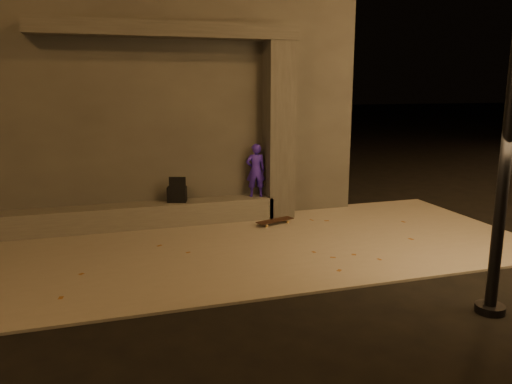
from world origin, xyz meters
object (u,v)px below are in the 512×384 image
object	(u,v)px
backpack	(177,193)
skateboard	(275,221)
skateboarder	(256,170)
column	(279,131)

from	to	relation	value
backpack	skateboard	bearing A→B (deg)	-2.02
skateboarder	backpack	xyz separation A→B (m)	(-1.65, 0.00, -0.38)
skateboard	column	bearing A→B (deg)	47.10
column	skateboard	bearing A→B (deg)	-114.50
column	skateboarder	size ratio (longest dim) A/B	3.24
backpack	skateboard	xyz separation A→B (m)	(1.85, -0.65, -0.56)
backpack	column	bearing A→B (deg)	17.35
skateboarder	backpack	distance (m)	1.69
column	backpack	distance (m)	2.44
column	backpack	bearing A→B (deg)	180.00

